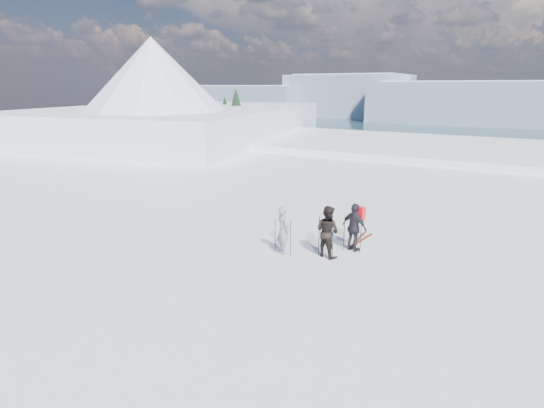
{
  "coord_description": "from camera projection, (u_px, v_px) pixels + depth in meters",
  "views": [
    {
      "loc": [
        4.0,
        -8.03,
        5.34
      ],
      "look_at": [
        -2.1,
        3.0,
        1.78
      ],
      "focal_mm": 28.0,
      "sensor_mm": 36.0,
      "label": 1
    }
  ],
  "objects": [
    {
      "name": "skier_dark",
      "position": [
        327.0,
        231.0,
        13.49
      ],
      "size": [
        0.97,
        0.86,
        1.69
      ],
      "primitive_type": "imported",
      "rotation": [
        0.0,
        0.0,
        2.83
      ],
      "color": "black",
      "rests_on": "ground"
    },
    {
      "name": "skier_grey",
      "position": [
        283.0,
        230.0,
        13.72
      ],
      "size": [
        0.7,
        0.66,
        1.61
      ],
      "primitive_type": "imported",
      "rotation": [
        0.0,
        0.0,
        2.51
      ],
      "color": "gray",
      "rests_on": "ground"
    },
    {
      "name": "lake_basin",
      "position": [
        442.0,
        225.0,
        37.11
      ],
      "size": [
        820.0,
        820.0,
        71.62
      ],
      "color": "white",
      "rests_on": "ground"
    },
    {
      "name": "backpack",
      "position": [
        361.0,
        196.0,
        13.81
      ],
      "size": [
        0.39,
        0.3,
        0.44
      ],
      "primitive_type": "cube",
      "rotation": [
        0.0,
        0.0,
        2.81
      ],
      "color": "red",
      "rests_on": "skier_pack"
    },
    {
      "name": "skier_pack",
      "position": [
        354.0,
        227.0,
        13.93
      ],
      "size": [
        1.03,
        0.69,
        1.63
      ],
      "primitive_type": "imported",
      "rotation": [
        0.0,
        0.0,
        2.81
      ],
      "color": "black",
      "rests_on": "ground"
    },
    {
      "name": "near_ridge",
      "position": [
        196.0,
        165.0,
        48.11
      ],
      "size": [
        31.37,
        35.68,
        25.62
      ],
      "color": "white",
      "rests_on": "ground"
    },
    {
      "name": "ski_poles",
      "position": [
        320.0,
        237.0,
        13.69
      ],
      "size": [
        2.52,
        1.28,
        1.37
      ],
      "color": "black",
      "rests_on": "ground"
    },
    {
      "name": "skis_loose",
      "position": [
        360.0,
        240.0,
        15.08
      ],
      "size": [
        0.36,
        1.7,
        0.03
      ],
      "color": "black",
      "rests_on": "ground"
    }
  ]
}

